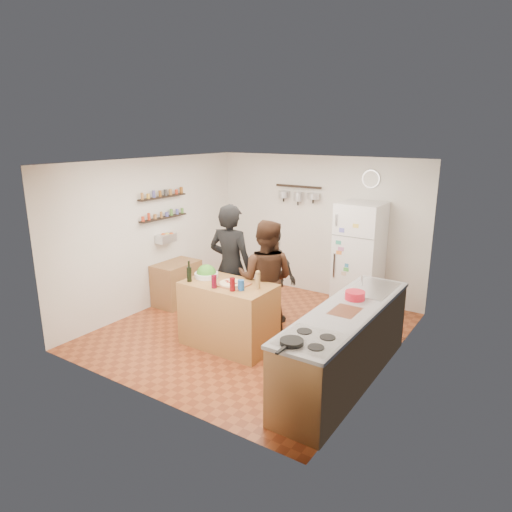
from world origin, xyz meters
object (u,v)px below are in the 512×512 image
Objects in this scene: wine_bottle at (189,274)px; person_center at (266,279)px; fridge at (359,257)px; wall_clock at (371,179)px; prep_island at (229,315)px; counter_run at (345,346)px; salad_bowl at (206,275)px; salt_canister at (241,285)px; pepper_mill at (258,281)px; skillet at (292,342)px; red_bowl at (355,295)px; person_back at (273,276)px; person_left at (231,267)px; side_table at (177,283)px.

person_center is (0.75, 0.77, -0.15)m from wine_bottle.
fridge is (0.71, 1.76, 0.04)m from person_center.
wall_clock reaches higher than person_center.
counter_run is at bearing 0.27° from prep_island.
salad_bowl is 0.74m from salt_canister.
pepper_mill is 0.12× the size of person_center.
skillet is at bearing 113.17° from person_center.
person_center reaches higher than salad_bowl.
salt_canister is 0.08× the size of person_center.
person_center is at bearing 129.04° from skillet.
wall_clock is at bearing 107.07° from red_bowl.
fridge is at bearing -111.79° from person_back.
salad_bowl is 1.67× the size of pepper_mill.
fridge is at bearing -134.40° from person_left.
skillet is at bearing -35.00° from prep_island.
person_center is (0.67, 0.50, -0.08)m from salad_bowl.
salad_bowl is 0.50m from person_left.
side_table is at bearing -23.14° from person_center.
person_left is at bearing 134.74° from salt_canister.
counter_run is at bearing -71.94° from fridge.
skillet is 0.13× the size of fridge.
wine_bottle is (-0.08, -0.27, 0.07)m from salad_bowl.
counter_run is (2.14, -0.04, -0.49)m from salad_bowl.
pepper_mill is at bearing 178.11° from counter_run.
wine_bottle is 1.40m from person_back.
wine_bottle is 0.68× the size of wall_clock.
salt_canister is 0.08× the size of fridge.
red_bowl is at bearing -7.42° from side_table.
wine_bottle is 2.93m from fridge.
salt_canister is (0.72, -0.17, 0.04)m from salad_bowl.
prep_island is 0.78m from wine_bottle.
person_back is at bearing 100.44° from salt_canister.
person_back is at bearing 62.50° from salad_bowl.
side_table is at bearing 19.82° from person_back.
person_center reaches higher than prep_island.
pepper_mill is 1.07m from person_back.
person_center reaches higher than counter_run.
person_back reaches higher than pepper_mill.
person_left is 1.26× the size of person_back.
wine_bottle is 0.88× the size of skillet.
pepper_mill is at bearing 141.17° from person_left.
salad_bowl is 2.11m from red_bowl.
person_left is at bearing 123.47° from prep_island.
wine_bottle is 1.09m from person_center.
salt_canister is at bearing 113.11° from person_back.
prep_island is at bearing 49.17° from person_center.
salad_bowl is 2.42× the size of salt_canister.
fridge reaches higher than skillet.
side_table is at bearing 150.05° from salad_bowl.
fridge is (-0.70, 1.95, -0.07)m from red_bowl.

